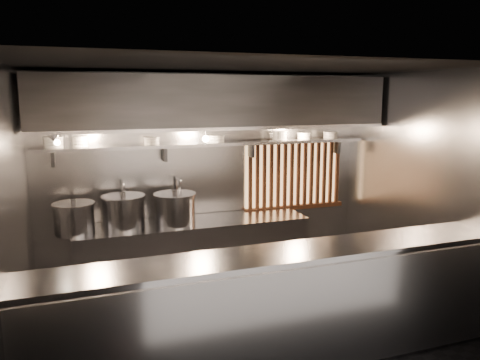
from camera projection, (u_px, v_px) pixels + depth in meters
floor at (245, 321)px, 5.27m from camera, size 4.50×4.50×0.00m
ceiling at (246, 67)px, 4.77m from camera, size 4.50×4.50×0.00m
wall_back at (207, 178)px, 6.41m from camera, size 4.50×0.00×4.50m
wall_left at (15, 219)px, 4.28m from camera, size 0.00×3.00×3.00m
wall_right at (416, 187)px, 5.77m from camera, size 0.00×3.00×3.00m
serving_counter at (282, 311)px, 4.28m from camera, size 4.50×0.56×1.13m
cooking_bench at (194, 255)px, 6.14m from camera, size 3.00×0.70×0.90m
bowl_shelf at (211, 144)px, 6.16m from camera, size 4.40×0.34×0.04m
exhaust_hood at (215, 102)px, 5.86m from camera, size 4.40×0.81×0.65m
wood_screen at (294, 174)px, 6.80m from camera, size 1.56×0.09×1.04m
faucet_left at (123, 192)px, 5.92m from camera, size 0.04×0.30×0.50m
faucet_right at (177, 188)px, 6.15m from camera, size 0.04×0.30×0.50m
heat_lamp at (54, 137)px, 5.06m from camera, size 0.25×0.35×0.20m
pendant_bulb at (206, 139)px, 6.00m from camera, size 0.09×0.09×0.19m
stock_pot_left at (74, 218)px, 5.52m from camera, size 0.62×0.62×0.41m
stock_pot_mid at (124, 212)px, 5.74m from camera, size 0.56×0.56×0.45m
stock_pot_right at (175, 209)px, 5.90m from camera, size 0.70×0.70×0.44m
bowl_stack_0 at (53, 142)px, 5.50m from camera, size 0.23×0.23×0.13m
bowl_stack_1 at (80, 142)px, 5.60m from camera, size 0.20×0.20×0.13m
bowl_stack_2 at (152, 141)px, 5.89m from camera, size 0.20×0.20×0.09m
bowl_stack_3 at (216, 139)px, 6.17m from camera, size 0.25×0.25×0.09m
bowl_stack_4 at (280, 135)px, 6.47m from camera, size 0.21×0.21×0.13m
bowl_stack_5 at (304, 136)px, 6.60m from camera, size 0.20×0.20×0.09m
bowl_stack_6 at (330, 135)px, 6.74m from camera, size 0.21×0.21×0.09m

